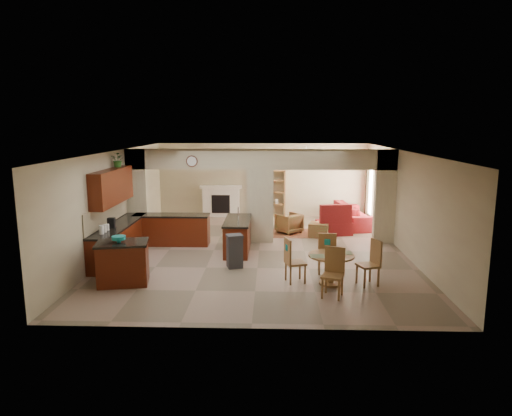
{
  "coord_description": "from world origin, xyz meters",
  "views": [
    {
      "loc": [
        0.33,
        -12.46,
        3.53
      ],
      "look_at": [
        -0.1,
        0.3,
        1.17
      ],
      "focal_mm": 32.0,
      "sensor_mm": 36.0,
      "label": 1
    }
  ],
  "objects_px": {
    "dining_table": "(331,264)",
    "sofa": "(355,214)",
    "kitchen_island": "(123,263)",
    "armchair": "(289,223)"
  },
  "relations": [
    {
      "from": "dining_table",
      "to": "sofa",
      "type": "relative_size",
      "value": 0.39
    },
    {
      "from": "sofa",
      "to": "armchair",
      "type": "distance_m",
      "value": 2.69
    },
    {
      "from": "sofa",
      "to": "armchair",
      "type": "relative_size",
      "value": 3.66
    },
    {
      "from": "kitchen_island",
      "to": "dining_table",
      "type": "relative_size",
      "value": 1.23
    },
    {
      "from": "kitchen_island",
      "to": "sofa",
      "type": "height_order",
      "value": "kitchen_island"
    },
    {
      "from": "kitchen_island",
      "to": "armchair",
      "type": "distance_m",
      "value": 6.31
    },
    {
      "from": "dining_table",
      "to": "kitchen_island",
      "type": "bearing_deg",
      "value": -178.75
    },
    {
      "from": "armchair",
      "to": "sofa",
      "type": "bearing_deg",
      "value": 168.76
    },
    {
      "from": "dining_table",
      "to": "armchair",
      "type": "relative_size",
      "value": 1.42
    },
    {
      "from": "armchair",
      "to": "kitchen_island",
      "type": "bearing_deg",
      "value": 12.67
    }
  ]
}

